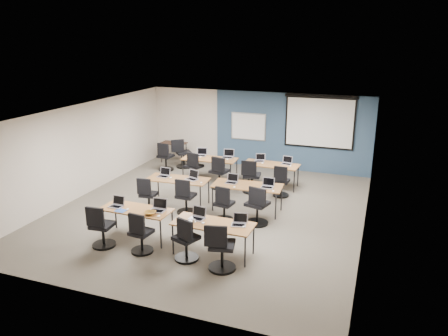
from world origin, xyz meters
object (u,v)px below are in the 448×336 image
at_px(training_table_front_left, 136,211).
at_px(training_table_mid_left, 178,180).
at_px(task_chair_0, 101,230).
at_px(laptop_3, 239,222).
at_px(training_table_front_right, 213,225).
at_px(task_chair_1, 140,236).
at_px(laptop_0, 117,204).
at_px(laptop_11, 287,162).
at_px(training_table_mid_right, 247,187).
at_px(task_chair_6, 224,207).
at_px(laptop_2, 198,216).
at_px(laptop_9, 228,156).
at_px(whiteboard, 248,127).
at_px(laptop_8, 201,154).
at_px(training_table_back_left, 210,160).
at_px(task_chair_4, 148,197).
at_px(laptop_10, 260,159).
at_px(utility_table, 174,145).
at_px(laptop_1, 158,208).
at_px(task_chair_11, 281,184).
at_px(spare_chair_b, 165,159).
at_px(training_table_back_right, 271,166).
at_px(laptop_7, 268,185).
at_px(task_chair_2, 186,243).
at_px(task_chair_7, 257,209).
at_px(laptop_4, 164,174).
at_px(task_chair_9, 219,175).
at_px(laptop_5, 192,177).
at_px(task_chair_3, 221,251).
at_px(task_chair_10, 251,179).
at_px(spare_chair_a, 182,156).
at_px(laptop_6, 232,181).

xyz_separation_m(training_table_front_left, training_table_mid_left, (-0.06, 2.33, 0.00)).
height_order(task_chair_0, laptop_3, task_chair_0).
relative_size(training_table_front_right, task_chair_1, 1.80).
relative_size(laptop_0, laptop_11, 1.02).
distance_m(training_table_mid_right, task_chair_6, 1.00).
bearing_deg(laptop_2, laptop_9, 109.25).
relative_size(whiteboard, laptop_8, 3.82).
bearing_deg(training_table_front_right, laptop_2, 163.24).
xyz_separation_m(training_table_front_left, training_table_mid_right, (1.92, 2.49, 0.01)).
bearing_deg(training_table_back_left, task_chair_4, -104.47).
relative_size(laptop_10, utility_table, 0.32).
xyz_separation_m(laptop_1, laptop_11, (1.97, 4.72, -0.01)).
height_order(task_chair_11, spare_chair_b, spare_chair_b).
relative_size(training_table_back_right, laptop_7, 5.41).
relative_size(training_table_mid_right, laptop_7, 5.82).
bearing_deg(training_table_mid_right, laptop_3, -80.45).
distance_m(task_chair_2, task_chair_7, 2.44).
bearing_deg(laptop_4, task_chair_9, 56.93).
bearing_deg(laptop_7, laptop_1, -131.36).
xyz_separation_m(laptop_4, task_chair_9, (1.10, 1.52, -0.36)).
xyz_separation_m(training_table_mid_right, laptop_10, (-0.31, 2.35, 0.10)).
height_order(laptop_5, task_chair_11, laptop_5).
bearing_deg(task_chair_3, task_chair_10, 86.54).
distance_m(task_chair_4, spare_chair_a, 4.11).
bearing_deg(task_chair_10, task_chair_11, -10.72).
xyz_separation_m(training_table_front_right, training_table_back_right, (0.06, 4.77, -0.00)).
bearing_deg(laptop_8, training_table_back_left, -41.77).
bearing_deg(task_chair_4, laptop_4, 79.67).
bearing_deg(training_table_back_left, laptop_3, -64.78).
bearing_deg(laptop_11, training_table_mid_left, -128.15).
height_order(training_table_back_right, utility_table, utility_table).
bearing_deg(laptop_4, task_chair_10, 37.69).
bearing_deg(task_chair_9, laptop_6, -45.56).
bearing_deg(whiteboard, laptop_2, -82.40).
distance_m(laptop_2, utility_table, 7.05).
bearing_deg(training_table_back_right, task_chair_7, -79.68).
distance_m(training_table_mid_right, laptop_11, 2.40).
bearing_deg(laptop_8, task_chair_7, -60.30).
distance_m(task_chair_4, utility_table, 4.75).
bearing_deg(laptop_7, task_chair_6, -136.78).
distance_m(training_table_mid_left, training_table_back_left, 2.25).
relative_size(training_table_back_right, laptop_9, 4.93).
relative_size(task_chair_1, laptop_10, 3.19).
relative_size(laptop_1, utility_table, 0.37).
xyz_separation_m(training_table_mid_right, task_chair_7, (0.51, -0.81, -0.25)).
height_order(task_chair_0, task_chair_2, task_chair_0).
height_order(task_chair_3, laptop_11, task_chair_3).
bearing_deg(laptop_6, training_table_mid_left, -171.50).
xyz_separation_m(training_table_back_left, laptop_8, (-0.39, 0.22, 0.11)).
height_order(laptop_1, laptop_11, laptop_1).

